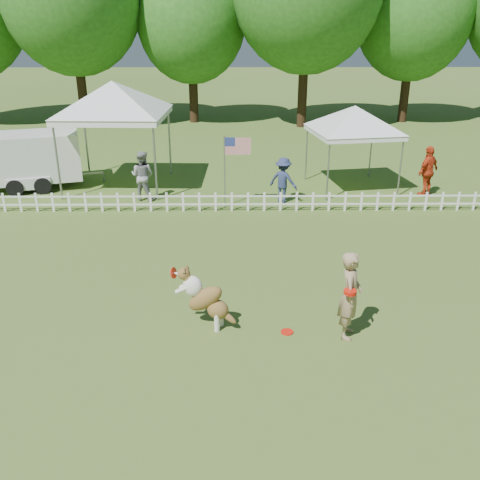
{
  "coord_description": "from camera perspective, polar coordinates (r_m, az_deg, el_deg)",
  "views": [
    {
      "loc": [
        -0.63,
        -8.63,
        5.51
      ],
      "look_at": [
        -0.54,
        2.0,
        1.1
      ],
      "focal_mm": 40.0,
      "sensor_mm": 36.0,
      "label": 1
    }
  ],
  "objects": [
    {
      "name": "tree_right",
      "position": [
        32.59,
        17.92,
        21.0
      ],
      "size": [
        6.2,
        6.2,
        10.4
      ],
      "primitive_type": null,
      "color": "#295E1A",
      "rests_on": "ground"
    },
    {
      "name": "canopy_tent_left",
      "position": [
        19.18,
        -13.03,
        10.72
      ],
      "size": [
        3.54,
        3.54,
        3.54
      ],
      "primitive_type": null,
      "rotation": [
        0.0,
        0.0,
        -0.03
      ],
      "color": "white",
      "rests_on": "ground"
    },
    {
      "name": "handler",
      "position": [
        10.0,
        11.67,
        -5.78
      ],
      "size": [
        0.55,
        0.7,
        1.7
      ],
      "primitive_type": "imported",
      "rotation": [
        0.0,
        0.0,
        1.31
      ],
      "color": "#A18460",
      "rests_on": "ground"
    },
    {
      "name": "ground",
      "position": [
        10.26,
        3.16,
        -10.0
      ],
      "size": [
        120.0,
        120.0,
        0.0
      ],
      "primitive_type": "plane",
      "color": "#34621F",
      "rests_on": "ground"
    },
    {
      "name": "tree_left",
      "position": [
        31.27,
        -17.37,
        22.51
      ],
      "size": [
        7.4,
        7.4,
        12.0
      ],
      "primitive_type": null,
      "color": "#295E1A",
      "rests_on": "ground"
    },
    {
      "name": "cargo_trailer",
      "position": [
        20.1,
        -21.76,
        7.88
      ],
      "size": [
        4.79,
        3.15,
        1.94
      ],
      "primitive_type": null,
      "rotation": [
        0.0,
        0.0,
        0.3
      ],
      "color": "white",
      "rests_on": "ground"
    },
    {
      "name": "picket_fence",
      "position": [
        16.49,
        1.73,
        4.1
      ],
      "size": [
        22.0,
        0.08,
        0.6
      ],
      "primitive_type": null,
      "color": "white",
      "rests_on": "ground"
    },
    {
      "name": "canopy_tent_right",
      "position": [
        18.97,
        11.85,
        9.52
      ],
      "size": [
        3.08,
        3.08,
        2.78
      ],
      "primitive_type": null,
      "rotation": [
        0.0,
        0.0,
        0.16
      ],
      "color": "white",
      "rests_on": "ground"
    },
    {
      "name": "spectator_c",
      "position": [
        18.88,
        19.41,
        6.93
      ],
      "size": [
        1.02,
        0.94,
        1.68
      ],
      "primitive_type": "imported",
      "rotation": [
        0.0,
        0.0,
        3.82
      ],
      "color": "red",
      "rests_on": "ground"
    },
    {
      "name": "spectator_b",
      "position": [
        17.25,
        4.63,
        6.37
      ],
      "size": [
        1.09,
        0.94,
        1.46
      ],
      "primitive_type": "imported",
      "rotation": [
        0.0,
        0.0,
        2.61
      ],
      "color": "navy",
      "rests_on": "ground"
    },
    {
      "name": "flag_pole",
      "position": [
        16.62,
        -1.65,
        7.23
      ],
      "size": [
        0.87,
        0.11,
        2.25
      ],
      "primitive_type": null,
      "rotation": [
        0.0,
        0.0,
        0.03
      ],
      "color": "gray",
      "rests_on": "ground"
    },
    {
      "name": "dog",
      "position": [
        10.22,
        -3.62,
        -6.26
      ],
      "size": [
        1.22,
        0.74,
        1.19
      ],
      "primitive_type": null,
      "rotation": [
        0.0,
        0.0,
        -0.33
      ],
      "color": "brown",
      "rests_on": "ground"
    },
    {
      "name": "tree_center_left",
      "position": [
        31.23,
        -5.2,
        21.33
      ],
      "size": [
        6.0,
        6.0,
        9.8
      ],
      "primitive_type": null,
      "color": "#295E1A",
      "rests_on": "ground"
    },
    {
      "name": "frisbee_on_turf",
      "position": [
        10.33,
        5.04,
        -9.74
      ],
      "size": [
        0.28,
        0.28,
        0.02
      ],
      "primitive_type": "cylinder",
      "rotation": [
        0.0,
        0.0,
        -0.17
      ],
      "color": "red",
      "rests_on": "ground"
    },
    {
      "name": "spectator_a",
      "position": [
        17.69,
        -10.36,
        6.76
      ],
      "size": [
        0.93,
        0.82,
        1.62
      ],
      "primitive_type": "imported",
      "rotation": [
        0.0,
        0.0,
        2.84
      ],
      "color": "#939398",
      "rests_on": "ground"
    },
    {
      "name": "tree_center_right",
      "position": [
        29.86,
        7.1,
        23.9
      ],
      "size": [
        7.6,
        7.6,
        12.6
      ],
      "primitive_type": null,
      "color": "#295E1A",
      "rests_on": "ground"
    }
  ]
}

